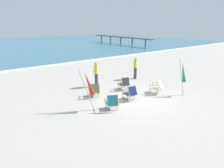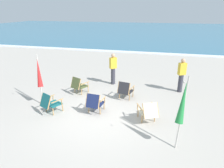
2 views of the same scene
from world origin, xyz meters
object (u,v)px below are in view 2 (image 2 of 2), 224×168
(beach_chair_front_right, at_px, (148,111))
(umbrella_furled_red, at_px, (39,73))
(umbrella_furled_green, at_px, (183,103))
(beach_chair_back_left, at_px, (125,90))
(beach_chair_far_center, at_px, (95,102))
(beach_chair_back_right, at_px, (50,103))
(person_near_chairs, at_px, (113,69))
(person_by_waterline, at_px, (181,75))
(beach_chair_front_left, at_px, (79,85))

(beach_chair_front_right, bearing_deg, umbrella_furled_red, 174.25)
(umbrella_furled_red, relative_size, umbrella_furled_green, 0.98)
(beach_chair_back_left, xyz_separation_m, umbrella_furled_green, (2.09, -2.73, 0.90))
(beach_chair_front_right, height_order, beach_chair_far_center, beach_chair_far_center)
(beach_chair_back_right, bearing_deg, umbrella_furled_red, 138.82)
(beach_chair_far_center, relative_size, person_near_chairs, 0.50)
(beach_chair_back_right, xyz_separation_m, umbrella_furled_red, (-0.82, 0.72, 0.87))
(beach_chair_far_center, xyz_separation_m, umbrella_furled_green, (2.97, -1.22, 0.91))
(umbrella_furled_red, bearing_deg, umbrella_furled_green, -15.48)
(person_by_waterline, bearing_deg, beach_chair_front_right, -111.73)
(umbrella_furled_red, bearing_deg, beach_chair_front_right, -5.75)
(beach_chair_far_center, distance_m, umbrella_furled_red, 2.62)
(beach_chair_front_right, xyz_separation_m, umbrella_furled_green, (0.95, -1.05, 0.91))
(beach_chair_front_left, height_order, umbrella_furled_red, umbrella_furled_red)
(person_near_chairs, bearing_deg, beach_chair_far_center, -88.42)
(umbrella_furled_red, bearing_deg, beach_chair_back_right, -41.18)
(beach_chair_back_right, height_order, beach_chair_far_center, beach_chair_far_center)
(umbrella_furled_red, xyz_separation_m, umbrella_furled_green, (5.43, -1.50, 0.03))
(umbrella_furled_green, distance_m, person_near_chairs, 5.41)
(beach_chair_front_left, xyz_separation_m, person_near_chairs, (1.23, 1.64, 0.41))
(beach_chair_front_right, height_order, person_by_waterline, person_by_waterline)
(beach_chair_front_right, bearing_deg, person_near_chairs, 122.02)
(beach_chair_back_right, height_order, beach_chair_front_right, beach_chair_back_right)
(beach_chair_far_center, distance_m, umbrella_furled_green, 3.34)
(beach_chair_front_left, bearing_deg, beach_chair_back_right, -98.65)
(beach_chair_front_right, bearing_deg, umbrella_furled_green, -47.87)
(umbrella_furled_red, bearing_deg, beach_chair_front_left, 48.71)
(beach_chair_far_center, height_order, person_near_chairs, person_near_chairs)
(beach_chair_back_right, height_order, beach_chair_back_left, beach_chair_back_left)
(beach_chair_back_right, height_order, person_by_waterline, person_by_waterline)
(beach_chair_back_left, bearing_deg, beach_chair_far_center, -120.23)
(beach_chair_far_center, relative_size, beach_chair_front_left, 0.94)
(beach_chair_front_left, bearing_deg, person_by_waterline, 16.91)
(person_by_waterline, bearing_deg, umbrella_furled_green, -94.05)
(beach_chair_front_left, distance_m, person_by_waterline, 4.82)
(umbrella_furled_red, height_order, person_by_waterline, umbrella_furled_red)
(beach_chair_front_left, bearing_deg, beach_chair_far_center, -49.93)
(beach_chair_back_right, relative_size, person_near_chairs, 0.54)
(umbrella_furled_red, height_order, person_near_chairs, umbrella_furled_red)
(umbrella_furled_green, bearing_deg, person_by_waterline, 85.95)
(beach_chair_far_center, xyz_separation_m, beach_chair_front_left, (-1.32, 1.57, 0.00))
(beach_chair_back_left, bearing_deg, person_by_waterline, 31.36)
(umbrella_furled_red, relative_size, person_near_chairs, 1.23)
(beach_chair_front_right, xyz_separation_m, beach_chair_far_center, (-2.02, 0.16, 0.01))
(beach_chair_back_right, distance_m, beach_chair_back_left, 3.18)
(beach_chair_back_left, height_order, person_by_waterline, person_by_waterline)
(umbrella_furled_red, bearing_deg, person_near_chairs, 51.03)
(beach_chair_far_center, xyz_separation_m, umbrella_furled_red, (-2.45, 0.29, 0.87))
(umbrella_furled_green, bearing_deg, umbrella_furled_red, 164.52)
(beach_chair_back_right, bearing_deg, beach_chair_back_left, 37.84)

